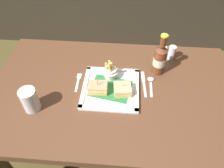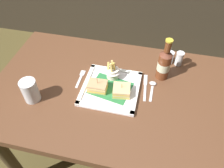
{
  "view_description": "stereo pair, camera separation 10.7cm",
  "coord_description": "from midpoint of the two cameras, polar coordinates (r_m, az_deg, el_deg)",
  "views": [
    {
      "loc": [
        0.05,
        -0.73,
        1.6
      ],
      "look_at": [
        -0.01,
        0.0,
        0.81
      ],
      "focal_mm": 35.24,
      "sensor_mm": 36.0,
      "label": 1
    },
    {
      "loc": [
        0.16,
        -0.71,
        1.6
      ],
      "look_at": [
        -0.01,
        0.0,
        0.81
      ],
      "focal_mm": 35.24,
      "sensor_mm": 36.0,
      "label": 2
    }
  ],
  "objects": [
    {
      "name": "sandwich_half_left",
      "position": [
        1.07,
        -6.54,
        -1.17
      ],
      "size": [
        0.09,
        0.07,
        0.08
      ],
      "color": "tan",
      "rests_on": "square_plate"
    },
    {
      "name": "dining_table",
      "position": [
        1.19,
        -2.26,
        -5.25
      ],
      "size": [
        1.24,
        0.77,
        0.77
      ],
      "color": "brown",
      "rests_on": "ground_plane"
    },
    {
      "name": "fries_cup",
      "position": [
        1.12,
        -3.16,
        3.15
      ],
      "size": [
        0.08,
        0.08,
        0.11
      ],
      "color": "silver",
      "rests_on": "square_plate"
    },
    {
      "name": "salt_shaker",
      "position": [
        1.28,
        10.55,
        7.75
      ],
      "size": [
        0.04,
        0.04,
        0.07
      ],
      "color": "silver",
      "rests_on": "dining_table"
    },
    {
      "name": "square_plate",
      "position": [
        1.1,
        -3.15,
        -1.24
      ],
      "size": [
        0.28,
        0.28,
        0.02
      ],
      "color": "white",
      "rests_on": "dining_table"
    },
    {
      "name": "sandwich_half_right",
      "position": [
        1.06,
        -0.16,
        -1.59
      ],
      "size": [
        0.09,
        0.09,
        0.07
      ],
      "color": "#DFC483",
      "rests_on": "square_plate"
    },
    {
      "name": "water_glass",
      "position": [
        1.07,
        -23.16,
        -4.22
      ],
      "size": [
        0.08,
        0.08,
        0.12
      ],
      "color": "silver",
      "rests_on": "dining_table"
    },
    {
      "name": "ground_plane",
      "position": [
        1.75,
        -1.61,
        -18.48
      ],
      "size": [
        6.0,
        6.0,
        0.0
      ],
      "primitive_type": "plane",
      "color": "#504422"
    },
    {
      "name": "fork",
      "position": [
        1.16,
        -11.4,
        0.62
      ],
      "size": [
        0.02,
        0.13,
        0.0
      ],
      "color": "silver",
      "rests_on": "dining_table"
    },
    {
      "name": "knife",
      "position": [
        1.14,
        5.59,
        0.22
      ],
      "size": [
        0.03,
        0.18,
        0.0
      ],
      "color": "silver",
      "rests_on": "dining_table"
    },
    {
      "name": "spoon",
      "position": [
        1.14,
        7.41,
        0.44
      ],
      "size": [
        0.04,
        0.13,
        0.01
      ],
      "color": "silver",
      "rests_on": "dining_table"
    },
    {
      "name": "pepper_shaker",
      "position": [
        1.28,
        12.89,
        7.67
      ],
      "size": [
        0.04,
        0.04,
        0.08
      ],
      "color": "silver",
      "rests_on": "dining_table"
    },
    {
      "name": "beer_bottle",
      "position": [
        1.14,
        9.69,
        6.33
      ],
      "size": [
        0.07,
        0.07,
        0.23
      ],
      "color": "brown",
      "rests_on": "dining_table"
    }
  ]
}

